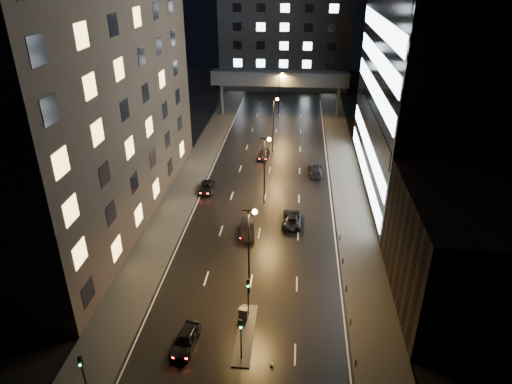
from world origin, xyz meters
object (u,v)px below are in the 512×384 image
(utility_cabinet, at_px, (243,314))
(car_away_a, at_px, (185,340))
(car_away_b, at_px, (247,229))
(car_toward_a, at_px, (292,219))
(car_toward_b, at_px, (315,170))
(car_away_d, at_px, (263,155))
(car_away_c, at_px, (207,188))

(utility_cabinet, bearing_deg, car_away_a, -134.97)
(car_away_b, distance_m, car_toward_a, 6.54)
(car_away_b, height_order, car_toward_b, car_away_b)
(car_away_d, xyz_separation_m, car_toward_a, (5.65, -22.22, 0.12))
(car_toward_b, bearing_deg, car_toward_a, 77.07)
(car_away_b, height_order, car_toward_a, car_away_b)
(car_away_b, distance_m, car_away_d, 25.51)
(car_away_a, relative_size, car_away_d, 1.05)
(car_away_d, xyz_separation_m, car_toward_b, (9.05, -6.13, 0.14))
(car_toward_a, bearing_deg, car_toward_b, -100.18)
(car_away_b, xyz_separation_m, car_away_c, (-7.50, 11.59, -0.16))
(car_away_b, height_order, car_away_d, car_away_b)
(car_away_c, height_order, car_toward_b, car_toward_b)
(car_away_a, height_order, car_away_c, car_away_a)
(car_away_b, relative_size, car_away_c, 1.06)
(car_away_b, xyz_separation_m, car_toward_a, (5.65, 3.29, -0.06))
(car_away_d, bearing_deg, car_toward_b, -27.56)
(car_away_d, bearing_deg, utility_cabinet, -81.53)
(car_toward_b, bearing_deg, car_away_d, -35.07)
(car_away_b, bearing_deg, car_away_c, 115.22)
(car_away_c, bearing_deg, car_away_a, -85.28)
(car_away_a, distance_m, car_toward_b, 40.82)
(car_away_d, height_order, car_toward_b, car_toward_b)
(car_away_c, xyz_separation_m, car_away_d, (7.50, 13.92, -0.02))
(car_away_d, distance_m, car_toward_b, 10.93)
(car_away_a, height_order, utility_cabinet, car_away_a)
(car_away_a, xyz_separation_m, car_away_d, (3.44, 44.98, -0.15))
(car_away_b, xyz_separation_m, utility_cabinet, (1.40, -15.66, -0.00))
(car_away_d, xyz_separation_m, utility_cabinet, (1.40, -41.17, 0.18))
(car_away_a, xyz_separation_m, car_toward_b, (12.49, 38.86, -0.01))
(car_toward_a, xyz_separation_m, car_toward_b, (3.40, 16.09, 0.02))
(car_toward_b, xyz_separation_m, utility_cabinet, (-7.65, -35.04, 0.04))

